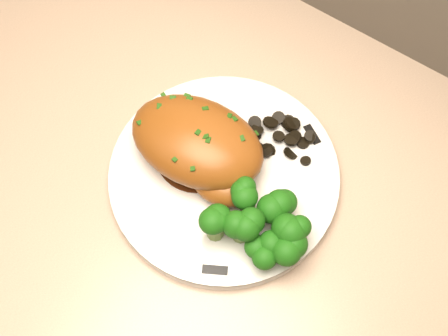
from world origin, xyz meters
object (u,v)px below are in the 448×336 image
Objects in this scene: chicken_breast at (200,146)px; broccoli_florets at (261,226)px; counter at (12,165)px; plate at (224,176)px.

chicken_breast reaches higher than broccoli_florets.
plate is (0.47, 0.05, 0.44)m from counter.
plate is at bearing 6.32° from counter.
counter reaches higher than chicken_breast.
counter is 0.71m from broccoli_florets.
broccoli_florets is (0.53, 0.02, 0.47)m from counter.
chicken_breast is (0.44, 0.05, 0.47)m from counter.
counter is 20.53× the size of broccoli_florets.
counter is 0.64m from plate.
broccoli_florets reaches higher than plate.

